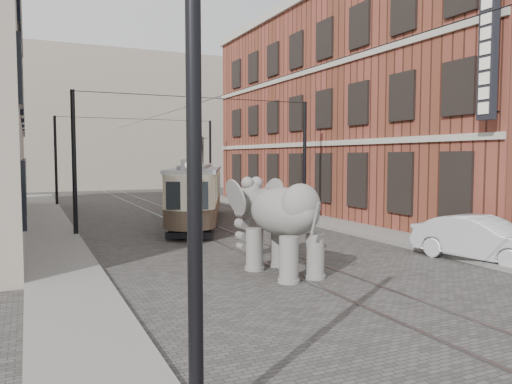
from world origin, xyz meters
name	(u,v)px	position (x,y,z in m)	size (l,w,h in m)	color
ground	(262,252)	(0.00, 0.00, 0.00)	(120.00, 120.00, 0.00)	#494543
tram_rails	(262,251)	(0.00, 0.00, 0.01)	(1.54, 80.00, 0.02)	slate
sidewalk_right	(398,238)	(6.00, 0.00, 0.07)	(2.00, 60.00, 0.15)	slate
sidewalk_left	(62,267)	(-6.50, 0.00, 0.07)	(2.00, 60.00, 0.15)	slate
brick_building	(364,111)	(11.00, 9.00, 6.00)	(8.00, 26.00, 12.00)	brown
distant_block	(101,122)	(0.00, 40.00, 7.00)	(28.00, 10.00, 14.00)	#A19685
catenary	(208,164)	(-0.20, 5.00, 3.00)	(11.00, 30.20, 6.00)	black
tram	(197,180)	(0.28, 8.05, 2.13)	(2.21, 10.73, 4.26)	beige
elephant	(284,226)	(-0.86, -3.27, 1.36)	(2.44, 4.43, 2.71)	slate
parked_car	(482,239)	(5.58, -4.39, 0.71)	(1.52, 4.33, 1.43)	#B8B8BD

